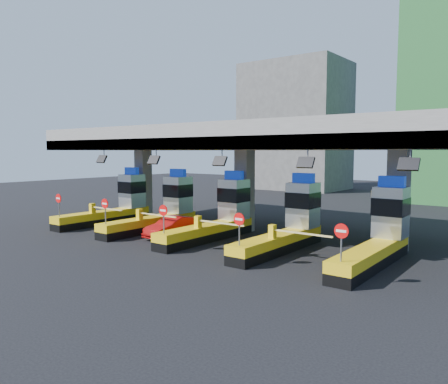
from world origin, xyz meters
The scene contains 9 objects.
ground centered at (0.00, 0.00, 0.00)m, with size 120.00×120.00×0.00m, color black.
toll_canopy centered at (0.00, 2.87, 6.13)m, with size 28.00×12.09×7.00m.
toll_lane_far_left centered at (-10.00, 0.28, 1.40)m, with size 4.43×8.00×4.16m.
toll_lane_left centered at (-5.00, 0.28, 1.40)m, with size 4.43×8.00×4.16m.
toll_lane_center centered at (0.00, 0.28, 1.40)m, with size 4.43×8.00×4.16m.
toll_lane_right centered at (5.00, 0.28, 1.40)m, with size 4.43×8.00×4.16m.
toll_lane_far_right centered at (10.00, 0.28, 1.40)m, with size 4.43×8.00×4.16m.
bg_building_concrete centered at (-14.00, 36.00, 9.00)m, with size 14.00×10.00×18.00m, color #4C4C49.
red_car centered at (-2.37, -1.48, 0.66)m, with size 1.40×4.00×1.32m, color #A00D0C.
Camera 1 is at (16.71, -21.06, 5.40)m, focal length 35.00 mm.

